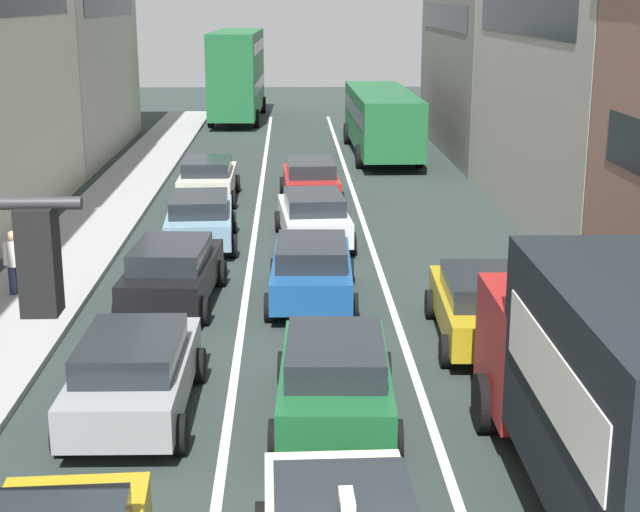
# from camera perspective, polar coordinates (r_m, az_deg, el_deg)

# --- Properties ---
(sidewalk_left) EXTENTS (2.60, 64.00, 0.14)m
(sidewalk_left) POSITION_cam_1_polar(r_m,az_deg,el_deg) (29.14, -13.81, 1.06)
(sidewalk_left) COLOR #9B9B9B
(sidewalk_left) RESTS_ON ground
(lane_stripe_left) EXTENTS (0.16, 60.00, 0.01)m
(lane_stripe_left) POSITION_cam_1_polar(r_m,az_deg,el_deg) (28.54, -3.94, 1.05)
(lane_stripe_left) COLOR silver
(lane_stripe_left) RESTS_ON ground
(lane_stripe_right) EXTENTS (0.16, 60.00, 0.01)m
(lane_stripe_right) POSITION_cam_1_polar(r_m,az_deg,el_deg) (28.61, 2.88, 1.10)
(lane_stripe_right) COLOR silver
(lane_stripe_right) RESTS_ON ground
(building_row_right) EXTENTS (7.20, 43.90, 11.85)m
(building_row_right) POSITION_cam_1_polar(r_m,az_deg,el_deg) (33.21, 17.00, 11.66)
(building_row_right) COLOR gray
(building_row_right) RESTS_ON ground
(removalist_box_truck) EXTENTS (2.78, 7.73, 3.58)m
(removalist_box_truck) POSITION_cam_1_polar(r_m,az_deg,el_deg) (13.24, 17.55, -7.49)
(removalist_box_truck) COLOR #A51E1E
(removalist_box_truck) RESTS_ON ground
(sedan_centre_lane_second) EXTENTS (2.20, 4.37, 1.49)m
(sedan_centre_lane_second) POSITION_cam_1_polar(r_m,az_deg,el_deg) (16.16, 0.89, -7.12)
(sedan_centre_lane_second) COLOR #19592D
(sedan_centre_lane_second) RESTS_ON ground
(wagon_left_lane_second) EXTENTS (2.11, 4.32, 1.49)m
(wagon_left_lane_second) POSITION_cam_1_polar(r_m,az_deg,el_deg) (16.62, -10.95, -6.76)
(wagon_left_lane_second) COLOR gray
(wagon_left_lane_second) RESTS_ON ground
(hatchback_centre_lane_third) EXTENTS (2.17, 4.35, 1.49)m
(hatchback_centre_lane_third) POSITION_cam_1_polar(r_m,az_deg,el_deg) (22.37, -0.50, -0.77)
(hatchback_centre_lane_third) COLOR #194C8C
(hatchback_centre_lane_third) RESTS_ON ground
(sedan_left_lane_third) EXTENTS (2.27, 4.40, 1.49)m
(sedan_left_lane_third) POSITION_cam_1_polar(r_m,az_deg,el_deg) (22.44, -8.72, -0.89)
(sedan_left_lane_third) COLOR black
(sedan_left_lane_third) RESTS_ON ground
(coupe_centre_lane_fourth) EXTENTS (2.30, 4.41, 1.49)m
(coupe_centre_lane_fourth) POSITION_cam_1_polar(r_m,az_deg,el_deg) (27.77, -0.39, 2.37)
(coupe_centre_lane_fourth) COLOR silver
(coupe_centre_lane_fourth) RESTS_ON ground
(sedan_left_lane_fourth) EXTENTS (2.25, 4.39, 1.49)m
(sedan_left_lane_fourth) POSITION_cam_1_polar(r_m,az_deg,el_deg) (27.72, -7.13, 2.23)
(sedan_left_lane_fourth) COLOR #759EB7
(sedan_left_lane_fourth) RESTS_ON ground
(sedan_centre_lane_fifth) EXTENTS (2.18, 4.36, 1.49)m
(sedan_centre_lane_fifth) POSITION_cam_1_polar(r_m,az_deg,el_deg) (33.40, -0.55, 4.53)
(sedan_centre_lane_fifth) COLOR #A51E1E
(sedan_centre_lane_fifth) RESTS_ON ground
(sedan_left_lane_fifth) EXTENTS (2.07, 4.31, 1.49)m
(sedan_left_lane_fifth) POSITION_cam_1_polar(r_m,az_deg,el_deg) (33.95, -6.66, 4.60)
(sedan_left_lane_fifth) COLOR beige
(sedan_left_lane_fifth) RESTS_ON ground
(sedan_right_lane_behind_truck) EXTENTS (2.21, 4.37, 1.49)m
(sedan_right_lane_behind_truck) POSITION_cam_1_polar(r_m,az_deg,el_deg) (20.06, 9.66, -2.86)
(sedan_right_lane_behind_truck) COLOR #B29319
(sedan_right_lane_behind_truck) RESTS_ON ground
(bus_mid_queue_primary) EXTENTS (2.91, 10.53, 2.90)m
(bus_mid_queue_primary) POSITION_cam_1_polar(r_m,az_deg,el_deg) (43.37, 3.67, 8.22)
(bus_mid_queue_primary) COLOR #1E6033
(bus_mid_queue_primary) RESTS_ON ground
(bus_far_queue_secondary) EXTENTS (3.02, 10.57, 5.06)m
(bus_far_queue_secondary) POSITION_cam_1_polar(r_m,az_deg,el_deg) (56.32, -4.92, 10.86)
(bus_far_queue_secondary) COLOR #1E6033
(bus_far_queue_secondary) RESTS_ON ground
(pedestrian_near_kerb) EXTENTS (0.43, 0.40, 1.66)m
(pedestrian_near_kerb) POSITION_cam_1_polar(r_m,az_deg,el_deg) (23.62, -17.65, -0.25)
(pedestrian_near_kerb) COLOR #262D47
(pedestrian_near_kerb) RESTS_ON ground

